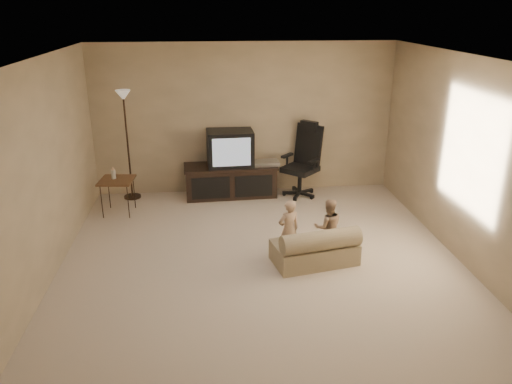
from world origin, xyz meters
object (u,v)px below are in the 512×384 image
(child_sofa, at_px, (316,249))
(toddler_right, at_px, (328,227))
(office_chair, at_px, (303,169))
(floor_lamp, at_px, (125,121))
(side_table, at_px, (116,180))
(toddler_left, at_px, (289,230))
(tv_stand, at_px, (231,169))

(child_sofa, relative_size, toddler_right, 1.46)
(office_chair, xyz_separation_m, floor_lamp, (-2.86, 0.14, 0.86))
(toddler_right, bearing_deg, office_chair, -90.22)
(office_chair, xyz_separation_m, side_table, (-2.98, -0.51, 0.09))
(office_chair, relative_size, floor_lamp, 0.69)
(side_table, xyz_separation_m, toddler_left, (2.38, -1.73, -0.14))
(tv_stand, xyz_separation_m, toddler_right, (1.12, -2.26, -0.08))
(tv_stand, xyz_separation_m, toddler_left, (0.60, -2.33, -0.07))
(toddler_left, bearing_deg, toddler_right, 168.58)
(floor_lamp, bearing_deg, toddler_left, -46.54)
(office_chair, height_order, side_table, office_chair)
(side_table, bearing_deg, office_chair, 9.75)
(floor_lamp, bearing_deg, child_sofa, -44.70)
(office_chair, height_order, floor_lamp, floor_lamp)
(child_sofa, xyz_separation_m, toddler_left, (-0.32, 0.17, 0.20))
(side_table, distance_m, toddler_left, 2.94)
(office_chair, bearing_deg, tv_stand, -140.20)
(tv_stand, height_order, floor_lamp, floor_lamp)
(floor_lamp, relative_size, toddler_right, 2.35)
(office_chair, bearing_deg, toddler_left, -61.14)
(floor_lamp, bearing_deg, side_table, -99.86)
(child_sofa, bearing_deg, side_table, 133.09)
(side_table, xyz_separation_m, child_sofa, (2.70, -1.90, -0.33))
(office_chair, distance_m, side_table, 3.02)
(toddler_left, bearing_deg, tv_stand, -94.46)
(floor_lamp, distance_m, child_sofa, 3.80)
(office_chair, xyz_separation_m, toddler_left, (-0.60, -2.24, -0.05))
(office_chair, height_order, toddler_right, office_chair)
(office_chair, distance_m, toddler_left, 2.32)
(tv_stand, height_order, toddler_left, tv_stand)
(toddler_right, bearing_deg, side_table, -28.01)
(side_table, bearing_deg, toddler_left, -36.11)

